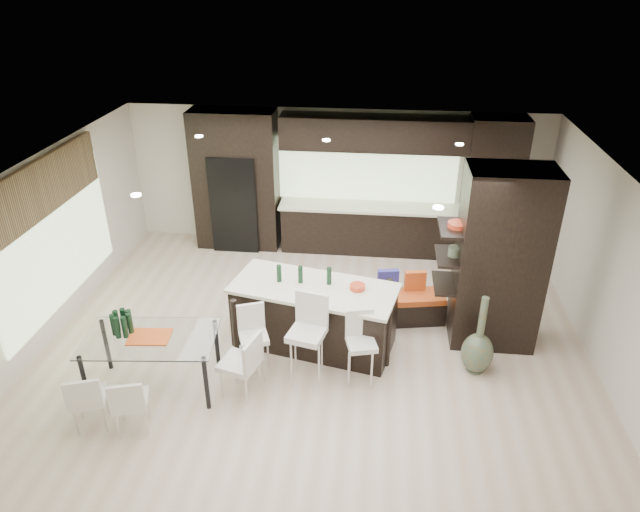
# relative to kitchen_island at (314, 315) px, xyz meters

# --- Properties ---
(ground) EXTENTS (8.00, 8.00, 0.00)m
(ground) POSITION_rel_kitchen_island_xyz_m (0.02, 0.03, -0.49)
(ground) COLOR #CAB19A
(ground) RESTS_ON ground
(back_wall) EXTENTS (8.00, 0.02, 2.70)m
(back_wall) POSITION_rel_kitchen_island_xyz_m (0.02, 3.53, 0.86)
(back_wall) COLOR beige
(back_wall) RESTS_ON ground
(left_wall) EXTENTS (0.02, 7.00, 2.70)m
(left_wall) POSITION_rel_kitchen_island_xyz_m (-3.98, 0.03, 0.86)
(left_wall) COLOR beige
(left_wall) RESTS_ON ground
(right_wall) EXTENTS (0.02, 7.00, 2.70)m
(right_wall) POSITION_rel_kitchen_island_xyz_m (4.02, 0.03, 0.86)
(right_wall) COLOR beige
(right_wall) RESTS_ON ground
(ceiling) EXTENTS (8.00, 7.00, 0.02)m
(ceiling) POSITION_rel_kitchen_island_xyz_m (0.02, 0.03, 2.21)
(ceiling) COLOR white
(ceiling) RESTS_ON ground
(window_left) EXTENTS (0.04, 3.20, 1.90)m
(window_left) POSITION_rel_kitchen_island_xyz_m (-3.94, 0.23, 0.86)
(window_left) COLOR #B2D199
(window_left) RESTS_ON left_wall
(window_back) EXTENTS (3.40, 0.04, 1.20)m
(window_back) POSITION_rel_kitchen_island_xyz_m (0.62, 3.49, 1.06)
(window_back) COLOR #B2D199
(window_back) RESTS_ON back_wall
(stone_accent) EXTENTS (0.08, 3.00, 0.80)m
(stone_accent) POSITION_rel_kitchen_island_xyz_m (-3.91, 0.23, 1.76)
(stone_accent) COLOR brown
(stone_accent) RESTS_ON left_wall
(ceiling_spots) EXTENTS (4.00, 3.00, 0.02)m
(ceiling_spots) POSITION_rel_kitchen_island_xyz_m (0.02, 0.28, 2.19)
(ceiling_spots) COLOR white
(ceiling_spots) RESTS_ON ceiling
(back_cabinetry) EXTENTS (6.80, 0.68, 2.70)m
(back_cabinetry) POSITION_rel_kitchen_island_xyz_m (0.52, 3.20, 0.86)
(back_cabinetry) COLOR black
(back_cabinetry) RESTS_ON ground
(refrigerator) EXTENTS (0.90, 0.68, 1.90)m
(refrigerator) POSITION_rel_kitchen_island_xyz_m (-1.88, 3.15, 0.46)
(refrigerator) COLOR black
(refrigerator) RESTS_ON ground
(partition_column) EXTENTS (1.20, 0.80, 2.70)m
(partition_column) POSITION_rel_kitchen_island_xyz_m (2.62, 0.43, 0.86)
(partition_column) COLOR black
(partition_column) RESTS_ON ground
(kitchen_island) EXTENTS (2.53, 1.51, 0.98)m
(kitchen_island) POSITION_rel_kitchen_island_xyz_m (0.00, 0.00, 0.00)
(kitchen_island) COLOR black
(kitchen_island) RESTS_ON ground
(stool_left) EXTENTS (0.48, 0.48, 0.84)m
(stool_left) POSITION_rel_kitchen_island_xyz_m (-0.73, -0.79, -0.07)
(stool_left) COLOR silver
(stool_left) RESTS_ON ground
(stool_mid) EXTENTS (0.55, 0.55, 1.03)m
(stool_mid) POSITION_rel_kitchen_island_xyz_m (0.00, -0.84, 0.02)
(stool_mid) COLOR silver
(stool_mid) RESTS_ON ground
(stool_right) EXTENTS (0.46, 0.46, 0.85)m
(stool_right) POSITION_rel_kitchen_island_xyz_m (0.73, -0.80, -0.07)
(stool_right) COLOR silver
(stool_right) RESTS_ON ground
(bench) EXTENTS (1.30, 0.69, 0.47)m
(bench) POSITION_rel_kitchen_island_xyz_m (1.35, 0.76, -0.26)
(bench) COLOR black
(bench) RESTS_ON ground
(floor_vase) EXTENTS (0.56, 0.56, 1.20)m
(floor_vase) POSITION_rel_kitchen_island_xyz_m (2.32, -0.39, 0.11)
(floor_vase) COLOR #48553D
(floor_vase) RESTS_ON ground
(dining_table) EXTENTS (1.78, 1.11, 0.81)m
(dining_table) POSITION_rel_kitchen_island_xyz_m (-1.99, -1.22, -0.09)
(dining_table) COLOR white
(dining_table) RESTS_ON ground
(chair_near) EXTENTS (0.50, 0.50, 0.75)m
(chair_near) POSITION_rel_kitchen_island_xyz_m (-1.99, -1.97, -0.12)
(chair_near) COLOR silver
(chair_near) RESTS_ON ground
(chair_far) EXTENTS (0.53, 0.53, 0.76)m
(chair_far) POSITION_rel_kitchen_island_xyz_m (-2.52, -1.98, -0.11)
(chair_far) COLOR silver
(chair_far) RESTS_ON ground
(chair_end) EXTENTS (0.57, 0.57, 0.86)m
(chair_end) POSITION_rel_kitchen_island_xyz_m (-0.83, -1.22, -0.06)
(chair_end) COLOR silver
(chair_end) RESTS_ON ground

